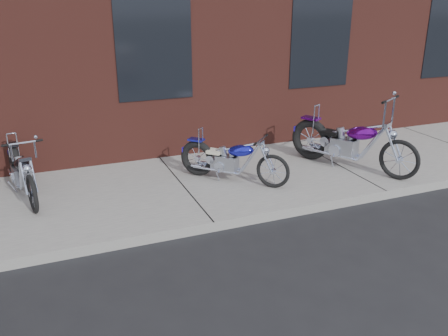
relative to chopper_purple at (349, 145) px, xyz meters
name	(u,v)px	position (x,y,z in m)	size (l,w,h in m)	color
ground	(214,232)	(-3.06, -1.17, -0.59)	(120.00, 120.00, 0.00)	#242426
sidewalk	(182,189)	(-3.06, 0.33, -0.52)	(22.00, 3.00, 0.15)	gray
chopper_purple	(349,145)	(0.00, 0.00, 0.00)	(1.29, 2.20, 1.38)	black
chopper_blue	(231,161)	(-2.24, 0.20, -0.09)	(1.45, 1.49, 0.86)	black
chopper_third	(22,173)	(-5.51, 0.86, -0.08)	(0.56, 1.99, 1.02)	black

